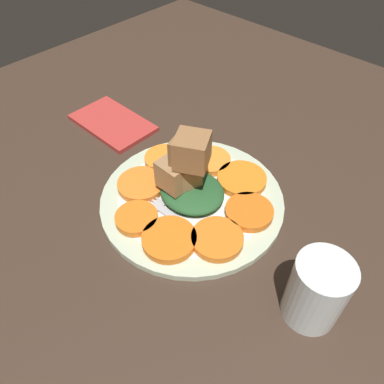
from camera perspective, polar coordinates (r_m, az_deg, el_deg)
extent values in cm
cube|color=#38281E|center=(57.25, 0.00, -2.15)|extent=(120.00, 120.00, 2.00)
cylinder|color=beige|center=(56.14, 0.00, -1.13)|extent=(27.29, 27.29, 1.00)
cylinder|color=white|center=(56.10, 0.00, -1.10)|extent=(21.83, 21.83, 1.00)
cylinder|color=orange|center=(60.79, 2.88, 4.80)|extent=(6.41, 6.41, 1.06)
cylinder|color=orange|center=(61.16, -4.18, 5.02)|extent=(6.55, 6.55, 1.06)
cylinder|color=orange|center=(57.27, -7.75, 1.16)|extent=(7.20, 7.20, 1.06)
cylinder|color=orange|center=(52.83, -8.44, -3.96)|extent=(6.01, 6.01, 1.06)
cylinder|color=orange|center=(50.11, -3.49, -7.18)|extent=(7.38, 7.38, 1.06)
cylinder|color=orange|center=(50.16, 3.87, -7.13)|extent=(7.04, 7.04, 1.06)
cylinder|color=orange|center=(53.64, 8.70, -2.98)|extent=(6.87, 6.87, 1.06)
cylinder|color=orange|center=(58.08, 7.59, 1.97)|extent=(7.57, 7.57, 1.06)
ellipsoid|color=#235128|center=(54.89, 0.00, 0.09)|extent=(9.88, 8.90, 2.24)
cube|color=#9E754C|center=(53.43, -0.95, 2.87)|extent=(4.52, 4.52, 3.57)
cube|color=#9E754C|center=(52.99, -2.60, 2.86)|extent=(4.27, 4.27, 4.22)
cube|color=olive|center=(49.55, 0.07, 6.28)|extent=(6.01, 6.01, 4.43)
cube|color=brown|center=(50.12, -0.97, 5.88)|extent=(4.98, 4.98, 4.01)
cube|color=#B2B2B7|center=(51.33, 0.12, -5.85)|extent=(12.14, 1.65, 0.40)
cube|color=#B2B2B7|center=(54.39, -5.33, -2.16)|extent=(1.57, 2.37, 0.40)
cube|color=#B2B2B7|center=(55.59, -8.35, -1.17)|extent=(4.78, 0.52, 0.40)
cube|color=#B2B2B7|center=(55.87, -7.86, -0.79)|extent=(4.78, 0.52, 0.40)
cube|color=#B2B2B7|center=(56.16, -7.37, -0.41)|extent=(4.78, 0.52, 0.40)
cube|color=#B2B2B7|center=(56.45, -6.89, -0.04)|extent=(4.78, 0.52, 0.40)
cylinder|color=silver|center=(44.67, 18.48, -14.11)|extent=(6.45, 6.45, 9.17)
cube|color=#B2332D|center=(72.41, -12.00, 10.26)|extent=(15.44, 9.27, 0.80)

